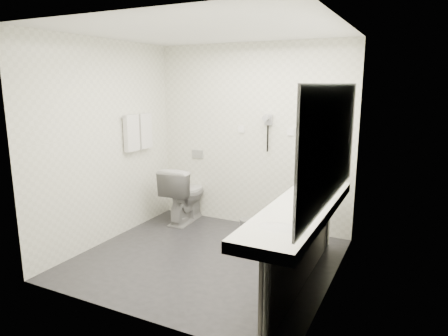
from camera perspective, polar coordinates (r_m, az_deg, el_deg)
The scene contains 32 objects.
floor at distance 4.71m, azimuth -2.51°, elevation -12.77°, with size 2.80×2.80×0.00m, color #26262A.
ceiling at distance 4.31m, azimuth -2.83°, elevation 19.02°, with size 2.80×2.80×0.00m, color white.
wall_back at distance 5.50m, azimuth 3.96°, elevation 4.43°, with size 2.80×2.80×0.00m, color white.
wall_front at distance 3.29m, azimuth -13.74°, elevation -1.07°, with size 2.80×2.80×0.00m, color white.
wall_left at distance 5.16m, azimuth -16.41°, elevation 3.46°, with size 2.60×2.60×0.00m, color white.
wall_right at distance 3.87m, azimuth 15.80°, elevation 0.76°, with size 2.60×2.60×0.00m, color white.
vanity_counter at distance 3.85m, azimuth 10.80°, elevation -5.98°, with size 0.55×2.20×0.10m, color white.
vanity_panel at distance 3.99m, azimuth 10.91°, elevation -11.83°, with size 0.03×2.15×0.75m, color gray.
vanity_post_near at distance 3.10m, azimuth 5.94°, elevation -19.13°, with size 0.06×0.06×0.75m, color silver.
vanity_post_far at distance 4.93m, azimuth 14.56°, elevation -7.31°, with size 0.06×0.06×0.75m, color silver.
mirror at distance 3.64m, azimuth 15.15°, elevation 3.32°, with size 0.02×2.20×1.05m, color #B2BCC6.
basin_near at distance 3.25m, azimuth 7.65°, elevation -8.64°, with size 0.40×0.31×0.05m, color white.
basin_far at distance 4.44m, azimuth 13.12°, elevation -3.16°, with size 0.40×0.31×0.05m, color white.
faucet_near at distance 3.16m, azimuth 11.07°, elevation -7.59°, with size 0.04×0.04×0.15m, color silver.
faucet_far at distance 4.38m, azimuth 15.65°, elevation -2.29°, with size 0.04×0.04×0.15m, color silver.
soap_bottle_a at distance 3.93m, azimuth 13.11°, elevation -4.03°, with size 0.05×0.05×0.12m, color silver.
soap_bottle_b at distance 3.94m, azimuth 12.77°, elevation -4.09°, with size 0.08×0.08×0.10m, color silver.
soap_bottle_c at distance 3.73m, azimuth 12.09°, elevation -4.85°, with size 0.04×0.04×0.12m, color silver.
glass_left at distance 4.06m, azimuth 14.36°, elevation -3.57°, with size 0.07×0.07×0.12m, color silver.
glass_right at distance 4.04m, azimuth 14.27°, elevation -3.74°, with size 0.06×0.06×0.11m, color silver.
toilet at distance 5.81m, azimuth -5.63°, elevation -3.68°, with size 0.46×0.80×0.81m, color white.
flush_plate at distance 5.90m, azimuth -3.79°, elevation 2.01°, with size 0.18×0.02×0.12m, color #B2B5BA.
pedal_bin at distance 5.12m, azimuth 3.42°, elevation -8.97°, with size 0.20×0.20×0.29m, color #B2B5BA.
bin_lid at distance 5.06m, azimuth 3.44°, elevation -7.38°, with size 0.20×0.20×0.01m, color #B2B5BA.
towel_rail at distance 5.51m, azimuth -12.31°, elevation 7.34°, with size 0.02×0.02×0.62m, color silver.
towel_near at distance 5.41m, azimuth -13.05°, elevation 4.88°, with size 0.07×0.24×0.48m, color white.
towel_far at distance 5.63m, azimuth -11.24°, elevation 5.23°, with size 0.07×0.24×0.48m, color white.
dryer_cradle at distance 5.35m, azimuth 6.36°, elevation 6.87°, with size 0.10×0.04×0.14m, color #9B9CA1.
dryer_barrel at distance 5.28m, azimuth 6.10°, elevation 7.14°, with size 0.08×0.08×0.14m, color #9B9CA1.
dryer_cord at distance 5.37m, azimuth 6.24°, elevation 4.20°, with size 0.02×0.02×0.35m, color black.
switch_plate_a at distance 5.53m, azimuth 2.48°, elevation 5.54°, with size 0.09×0.02×0.09m, color white.
switch_plate_b at distance 5.29m, azimuth 9.45°, elevation 5.09°, with size 0.09×0.02×0.09m, color white.
Camera 1 is at (2.08, -3.73, 1.98)m, focal length 32.05 mm.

